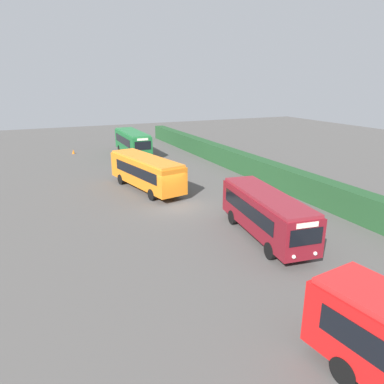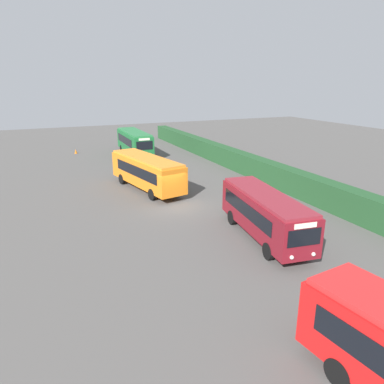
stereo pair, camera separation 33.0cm
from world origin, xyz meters
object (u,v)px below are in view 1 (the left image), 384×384
Objects in this scene: bus_green at (133,142)px; bus_maroon at (266,212)px; traffic_cone at (73,152)px; bus_orange at (146,171)px.

bus_maroon is at bearing 1.37° from bus_green.
traffic_cone is (-34.03, -7.79, -1.44)m from bus_maroon.
bus_maroon is 15.12× the size of traffic_cone.
bus_maroon is 34.94m from traffic_cone.
bus_orange is at bearing -10.86° from bus_green.
bus_maroon is at bearing 12.89° from traffic_cone.
traffic_cone is (-4.51, -7.27, -1.57)m from bus_green.
bus_orange is 21.05m from traffic_cone.
bus_green reaches higher than bus_orange.
bus_green reaches higher than bus_maroon.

